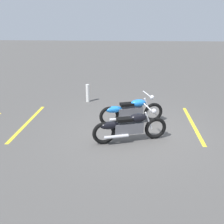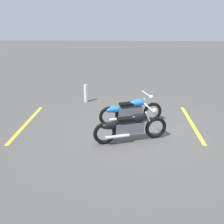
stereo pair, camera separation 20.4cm
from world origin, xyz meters
name	(u,v)px [view 1 (the left image)]	position (x,y,z in m)	size (l,w,h in m)	color
ground_plane	(137,132)	(0.00, 0.00, 0.00)	(60.00, 60.00, 0.00)	#514F4C
motorcycle_bright_foreground	(130,111)	(0.21, -0.64, 0.46)	(2.17, 0.85, 1.04)	black
motorcycle_dark_foreground	(128,127)	(0.27, 0.68, 0.46)	(2.17, 0.84, 1.04)	black
bollard_post	(88,93)	(1.98, -2.89, 0.38)	(0.14, 0.14, 0.75)	white
parking_stripe_near	(193,124)	(-1.93, -0.69, 0.00)	(3.20, 0.12, 0.01)	yellow
parking_stripe_mid	(28,122)	(3.73, -0.52, 0.00)	(3.20, 0.12, 0.01)	yellow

